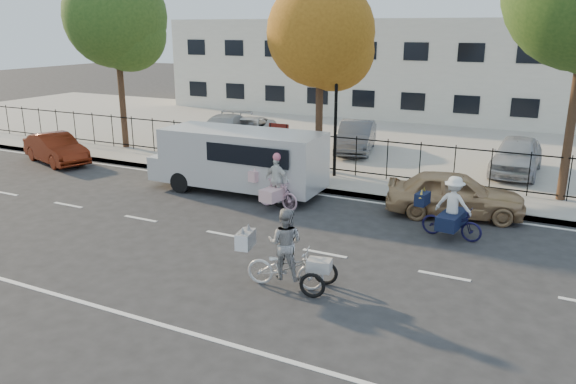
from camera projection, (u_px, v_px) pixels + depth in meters
The scene contains 22 objects.
ground at pixel (225, 235), 15.55m from camera, with size 120.00×120.00×0.00m, color #333334.
road_markings at pixel (225, 235), 15.55m from camera, with size 60.00×9.52×0.01m, color silver, non-canonical shape.
curb at pixel (302, 187), 19.86m from camera, with size 60.00×0.10×0.15m, color #A8A399.
sidewalk at pixel (314, 180), 20.76m from camera, with size 60.00×2.20×0.15m, color #A8A399.
parking_lot at pixel (386, 139), 28.39m from camera, with size 60.00×15.60×0.15m, color #A8A399.
iron_fence at pixel (326, 153), 21.47m from camera, with size 58.00×0.06×1.50m, color black, non-canonical shape.
building at pixel (434, 68), 36.14m from camera, with size 34.00×10.00×6.00m, color silver.
lamppost at pixel (336, 97), 20.29m from camera, with size 0.36×0.36×4.33m.
street_sign at pixel (279, 137), 21.78m from camera, with size 0.85×0.06×1.80m.
zebra_trike at pixel (286, 257), 12.25m from camera, with size 2.14×1.05×1.83m.
unicorn_bike at pixel (276, 188), 17.64m from camera, with size 1.83×1.29×1.80m.
bull_bike at pixel (452, 213), 15.16m from camera, with size 1.90×1.31×1.73m.
white_van at pixel (240, 158), 19.24m from camera, with size 6.15×2.22×2.17m.
red_sedan at pixel (56, 149), 23.56m from camera, with size 1.32×3.77×1.24m, color #5B1A0A.
gold_sedan at pixel (455, 194), 16.92m from camera, with size 1.64×4.07×1.39m, color tan.
pedestrian at pixel (210, 142), 23.31m from camera, with size 0.56×0.37×1.55m, color black.
lot_car_a at pixel (223, 131), 26.48m from camera, with size 1.89×4.65×1.35m, color #9CA0A4.
lot_car_b at pixel (248, 130), 26.99m from camera, with size 1.96×4.25×1.18m, color silver.
lot_car_c at pixel (356, 137), 25.02m from camera, with size 1.42×4.08×1.35m, color #53555B.
lot_car_d at pixel (517, 155), 21.30m from camera, with size 1.66×4.12×1.40m, color #ABADB3.
tree_west at pixel (119, 21), 24.57m from camera, with size 4.48×4.48×8.22m.
tree_mid at pixel (324, 38), 20.62m from camera, with size 4.00×4.00×7.33m.
Camera 1 is at (8.09, -12.25, 5.55)m, focal length 35.00 mm.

